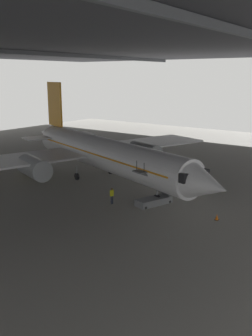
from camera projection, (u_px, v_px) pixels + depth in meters
name	position (u px, v px, depth m)	size (l,w,h in m)	color
ground_plane	(133.00, 194.00, 42.91)	(110.00, 110.00, 0.00)	gray
hangar_structure	(42.00, 36.00, 46.45)	(121.00, 99.00, 18.47)	#4C4F54
airplane_main	(103.00, 153.00, 47.52)	(37.83, 38.18, 12.14)	white
boarding_stairs	(153.00, 198.00, 39.27)	(4.56, 2.69, 4.80)	slate
crew_worker_by_stairs	(112.00, 195.00, 39.39)	(0.55, 0.26, 1.74)	#232838
traffic_cone_orange	(217.00, 217.00, 35.12)	(0.36, 0.36, 0.60)	black
baggage_tug	(32.00, 172.00, 50.70)	(1.74, 2.43, 0.90)	yellow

